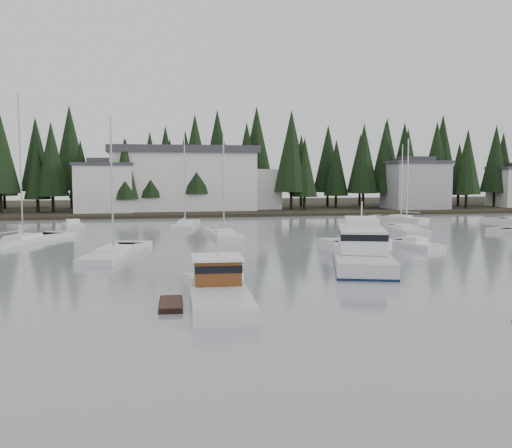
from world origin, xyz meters
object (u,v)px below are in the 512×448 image
Objects in this scene: house_west at (104,186)px; runabout_1 at (415,246)px; sailboat_10 at (406,231)px; lobster_boat_brown at (217,294)px; sailboat_2 at (401,220)px; house_east_a at (415,184)px; runabout_3 at (73,226)px; sailboat_5 at (23,242)px; cabin_cruiser_center at (361,254)px; sailboat_7 at (185,227)px; sailboat_6 at (113,256)px; sailboat_9 at (224,236)px; harbor_inn at (195,179)px.

runabout_1 is at bearing -57.28° from house_west.
sailboat_10 is 14.47m from runabout_1.
sailboat_2 is at bearing -31.41° from lobster_boat_brown.
runabout_3 is at bearing -160.16° from house_east_a.
sailboat_5 reaches higher than house_east_a.
runabout_3 is (-24.51, 34.81, -0.68)m from cabin_cruiser_center.
runabout_3 is at bearing 91.24° from sailboat_7.
cabin_cruiser_center is 1.15× the size of sailboat_2.
sailboat_6 is (-50.17, -46.99, -4.85)m from house_east_a.
sailboat_2 reaches higher than house_west.
sailboat_6 is at bearing 120.20° from sailboat_10.
sailboat_6 is 16.95m from sailboat_9.
sailboat_7 reaches higher than runabout_1.
cabin_cruiser_center reaches higher than runabout_1.
cabin_cruiser_center is at bearing -83.27° from harbor_inn.
sailboat_7 is at bearing 1.40° from lobster_boat_brown.
sailboat_2 is at bearing -23.92° from house_west.
sailboat_2 is (20.77, 37.18, -0.74)m from cabin_cruiser_center.
sailboat_2 is 48.60m from sailboat_6.
runabout_1 is (19.25, -24.13, 0.07)m from sailboat_7.
sailboat_6 reaches higher than runabout_3.
sailboat_10 is at bearing 130.24° from sailboat_2.
house_west is 54.01m from house_east_a.
house_west is 60.48m from cabin_cruiser_center.
runabout_3 is (2.90, 15.45, 0.06)m from sailboat_5.
house_east_a is at bearing -30.64° from lobster_boat_brown.
sailboat_6 is 35.16m from sailboat_10.
cabin_cruiser_center is 26.03m from sailboat_10.
lobster_boat_brown is 31.81m from sailboat_9.
sailboat_7 is 2.22× the size of runabout_3.
house_east_a is at bearing -33.86° from sailboat_6.
house_west is 21.97m from runabout_3.
house_west is 0.80× the size of sailboat_7.
sailboat_6 reaches higher than sailboat_10.
sailboat_7 reaches higher than harbor_inn.
sailboat_2 reaches higher than house_east_a.
lobster_boat_brown is at bearing 117.36° from runabout_1.
house_west is at bearing 39.58° from sailboat_2.
cabin_cruiser_center is at bearing -46.20° from lobster_boat_brown.
cabin_cruiser_center is 42.58m from runabout_3.
harbor_inn reaches higher than runabout_1.
sailboat_9 is at bearing -58.80° from sailboat_5.
house_west reaches higher than runabout_3.
house_west is 0.90× the size of house_east_a.
house_east_a is 69.48m from sailboat_5.
house_east_a is at bearing -58.30° from sailboat_2.
lobster_boat_brown is at bearing -148.45° from sailboat_6.
runabout_1 is at bearing -44.46° from lobster_boat_brown.
sailboat_9 is (10.92, 12.96, -0.00)m from sailboat_6.
sailboat_10 is (32.41, 13.63, 0.00)m from sailboat_6.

